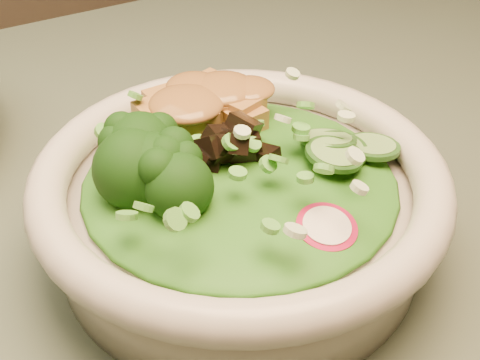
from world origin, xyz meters
TOP-DOWN VIEW (x-y plane):
  - dining_table at (0.00, 0.00)m, footprint 1.20×0.80m
  - salad_bowl at (-0.16, -0.11)m, footprint 0.30×0.30m
  - lettuce_bed at (-0.16, -0.11)m, footprint 0.23×0.23m
  - broccoli_florets at (-0.23, -0.10)m, footprint 0.10×0.09m
  - radish_slices at (-0.16, -0.18)m, footprint 0.13×0.07m
  - cucumber_slices at (-0.08, -0.12)m, footprint 0.09×0.09m
  - mushroom_heap at (-0.16, -0.10)m, footprint 0.09×0.09m
  - tofu_cubes at (-0.15, -0.04)m, footprint 0.11×0.09m
  - peanut_sauce at (-0.15, -0.04)m, footprint 0.08×0.06m
  - scallion_garnish at (-0.16, -0.11)m, footprint 0.22×0.22m

SIDE VIEW (x-z plane):
  - dining_table at x=0.00m, z-range 0.26..1.01m
  - salad_bowl at x=-0.16m, z-range 0.75..0.84m
  - lettuce_bed at x=-0.16m, z-range 0.80..0.83m
  - radish_slices at x=-0.16m, z-range 0.81..0.83m
  - cucumber_slices at x=-0.08m, z-range 0.81..0.85m
  - tofu_cubes at x=-0.15m, z-range 0.81..0.85m
  - mushroom_heap at x=-0.16m, z-range 0.81..0.86m
  - broccoli_florets at x=-0.23m, z-range 0.81..0.86m
  - scallion_garnish at x=-0.16m, z-range 0.83..0.86m
  - peanut_sauce at x=-0.15m, z-range 0.84..0.85m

